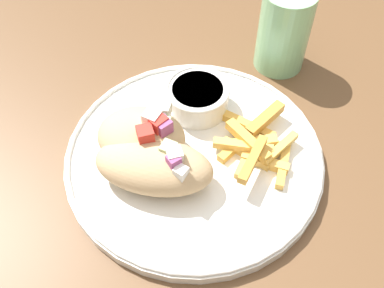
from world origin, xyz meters
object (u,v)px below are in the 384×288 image
Objects in this scene: pita_sandwich_far at (142,136)px; water_glass at (283,33)px; fries_pile at (255,144)px; plate at (192,156)px; sauce_ramekin at (198,96)px; pita_sandwich_near at (154,166)px.

water_glass is (0.22, 0.12, 0.01)m from pita_sandwich_far.
fries_pile is at bearing 13.13° from pita_sandwich_far.
plate is 0.08m from sauce_ramekin.
pita_sandwich_near reaches higher than sauce_ramekin.
pita_sandwich_near is 1.28× the size of water_glass.
pita_sandwich_far is 1.09× the size of water_glass.
fries_pile is at bearing -58.73° from sauce_ramekin.
pita_sandwich_far is (-0.05, 0.02, 0.03)m from plate.
plate is at bearing 172.36° from fries_pile.
plate is 2.41× the size of pita_sandwich_far.
water_glass is at bearing 62.42° from pita_sandwich_near.
plate is 2.33× the size of fries_pile.
pita_sandwich_near is 0.12m from sauce_ramekin.
pita_sandwich_near is at bearing -153.02° from plate.
fries_pile is 1.62× the size of sauce_ramekin.
pita_sandwich_near is 0.13m from fries_pile.
water_glass reaches higher than pita_sandwich_far.
pita_sandwich_far reaches higher than fries_pile.
fries_pile is at bearing 31.08° from pita_sandwich_near.
fries_pile is 0.10m from sauce_ramekin.
water_glass reaches higher than fries_pile.
water_glass is at bearing 41.05° from plate.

